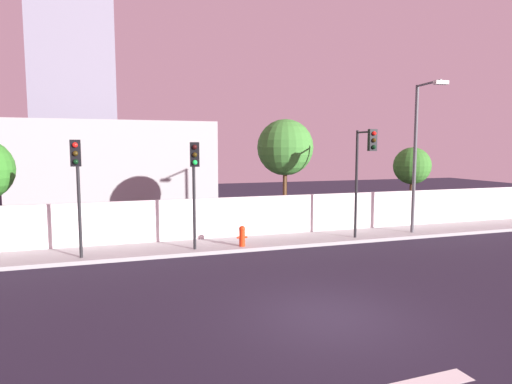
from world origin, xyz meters
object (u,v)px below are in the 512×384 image
object	(u,v)px
roadside_tree_midleft	(285,148)
roadside_tree_midright	(412,166)
traffic_light_right	(365,160)
street_lamp_curbside	(418,146)
traffic_light_left	(194,172)
fire_hydrant	(242,235)
traffic_light_center	(77,173)

from	to	relation	value
roadside_tree_midleft	roadside_tree_midright	bearing A→B (deg)	-0.00
traffic_light_right	street_lamp_curbside	distance (m)	3.35
traffic_light_left	traffic_light_right	size ratio (longest dim) A/B	0.88
fire_hydrant	roadside_tree_midleft	xyz separation A→B (m)	(3.16, 3.18, 3.58)
traffic_light_left	fire_hydrant	distance (m)	3.36
street_lamp_curbside	fire_hydrant	bearing A→B (deg)	-179.73
traffic_light_center	traffic_light_left	bearing A→B (deg)	0.25
traffic_light_left	street_lamp_curbside	bearing A→B (deg)	2.80
traffic_light_right	fire_hydrant	xyz separation A→B (m)	(-5.31, 0.59, -3.05)
traffic_light_center	street_lamp_curbside	distance (m)	14.72
traffic_light_center	roadside_tree_midright	xyz separation A→B (m)	(16.83, 3.68, -0.12)
roadside_tree_midright	fire_hydrant	bearing A→B (deg)	-163.42
street_lamp_curbside	roadside_tree_midright	size ratio (longest dim) A/B	1.64
roadside_tree_midright	traffic_light_right	bearing A→B (deg)	-144.97
traffic_light_center	traffic_light_right	bearing A→B (deg)	-0.47
traffic_light_left	fire_hydrant	xyz separation A→B (m)	(2.01, 0.48, -2.65)
traffic_light_center	traffic_light_right	distance (m)	11.45
fire_hydrant	traffic_light_right	bearing A→B (deg)	-6.34
roadside_tree_midright	traffic_light_left	bearing A→B (deg)	-163.92
traffic_light_right	roadside_tree_midleft	distance (m)	4.38
roadside_tree_midleft	roadside_tree_midright	xyz separation A→B (m)	(7.54, -0.00, -1.01)
traffic_light_right	roadside_tree_midright	xyz separation A→B (m)	(5.38, 3.77, -0.47)
traffic_light_right	traffic_light_left	bearing A→B (deg)	179.12
traffic_light_center	roadside_tree_midleft	distance (m)	10.03
roadside_tree_midleft	street_lamp_curbside	bearing A→B (deg)	-30.28
traffic_light_right	roadside_tree_midleft	world-z (taller)	roadside_tree_midleft
traffic_light_center	fire_hydrant	bearing A→B (deg)	4.61
street_lamp_curbside	roadside_tree_midleft	bearing A→B (deg)	149.72
traffic_light_center	roadside_tree_midleft	xyz separation A→B (m)	(9.29, 3.68, 0.89)
traffic_light_center	fire_hydrant	world-z (taller)	traffic_light_center
fire_hydrant	roadside_tree_midleft	bearing A→B (deg)	45.24
fire_hydrant	roadside_tree_midright	bearing A→B (deg)	16.58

